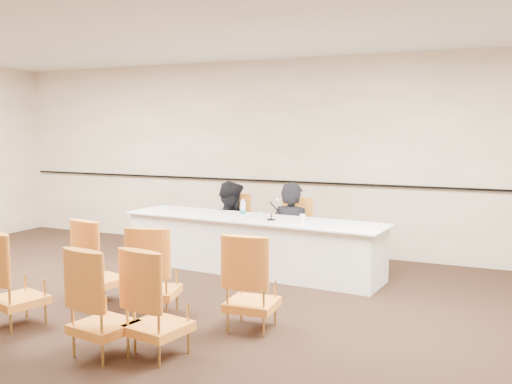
% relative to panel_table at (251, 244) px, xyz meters
% --- Properties ---
extents(floor, '(10.00, 10.00, 0.00)m').
position_rel_panel_table_xyz_m(floor, '(-0.24, -2.53, -0.37)').
color(floor, black).
rests_on(floor, ground).
extents(ceiling, '(10.00, 10.00, 0.00)m').
position_rel_panel_table_xyz_m(ceiling, '(-0.24, -2.53, 2.63)').
color(ceiling, silver).
rests_on(ceiling, ground).
extents(wall_back, '(10.00, 0.04, 3.00)m').
position_rel_panel_table_xyz_m(wall_back, '(-0.24, 1.47, 1.13)').
color(wall_back, '#BBAD93').
rests_on(wall_back, ground).
extents(wall_rail, '(9.80, 0.04, 0.03)m').
position_rel_panel_table_xyz_m(wall_rail, '(-0.24, 1.43, 0.73)').
color(wall_rail, black).
rests_on(wall_rail, wall_back).
extents(panel_table, '(3.74, 1.16, 0.74)m').
position_rel_panel_table_xyz_m(panel_table, '(0.00, 0.00, 0.00)').
color(panel_table, white).
rests_on(panel_table, ground).
extents(panelist_main, '(0.66, 0.46, 1.73)m').
position_rel_panel_table_xyz_m(panelist_main, '(0.38, 0.52, -0.04)').
color(panelist_main, black).
rests_on(panelist_main, ground).
extents(panelist_main_chair, '(0.54, 0.54, 0.95)m').
position_rel_panel_table_xyz_m(panelist_main_chair, '(0.38, 0.52, 0.11)').
color(panelist_main_chair, orange).
rests_on(panelist_main_chair, ground).
extents(panelist_second, '(0.98, 0.89, 1.65)m').
position_rel_panel_table_xyz_m(panelist_second, '(-0.62, 0.60, -0.04)').
color(panelist_second, black).
rests_on(panelist_second, ground).
extents(panelist_second_chair, '(0.54, 0.54, 0.95)m').
position_rel_panel_table_xyz_m(panelist_second_chair, '(-0.62, 0.60, 0.11)').
color(panelist_second_chair, orange).
rests_on(panelist_second_chair, ground).
extents(papers, '(0.35, 0.30, 0.00)m').
position_rel_panel_table_xyz_m(papers, '(0.50, -0.10, 0.37)').
color(papers, white).
rests_on(papers, panel_table).
extents(microphone, '(0.13, 0.22, 0.28)m').
position_rel_panel_table_xyz_m(microphone, '(0.34, -0.12, 0.51)').
color(microphone, black).
rests_on(microphone, panel_table).
extents(water_bottle, '(0.10, 0.10, 0.24)m').
position_rel_panel_table_xyz_m(water_bottle, '(-0.12, 0.00, 0.49)').
color(water_bottle, teal).
rests_on(water_bottle, panel_table).
extents(drinking_glass, '(0.08, 0.08, 0.10)m').
position_rel_panel_table_xyz_m(drinking_glass, '(0.16, -0.04, 0.42)').
color(drinking_glass, silver).
rests_on(drinking_glass, panel_table).
extents(coffee_cup, '(0.08, 0.08, 0.12)m').
position_rel_panel_table_xyz_m(coffee_cup, '(0.78, -0.16, 0.43)').
color(coffee_cup, white).
rests_on(coffee_cup, panel_table).
extents(aud_chair_front_left, '(0.60, 0.60, 0.95)m').
position_rel_panel_table_xyz_m(aud_chair_front_left, '(-0.94, -1.96, 0.11)').
color(aud_chair_front_left, orange).
rests_on(aud_chair_front_left, ground).
extents(aud_chair_front_mid, '(0.61, 0.61, 0.95)m').
position_rel_panel_table_xyz_m(aud_chair_front_mid, '(-0.15, -2.07, 0.11)').
color(aud_chair_front_mid, orange).
rests_on(aud_chair_front_mid, ground).
extents(aud_chair_front_right, '(0.54, 0.54, 0.95)m').
position_rel_panel_table_xyz_m(aud_chair_front_right, '(0.94, -2.04, 0.11)').
color(aud_chair_front_right, orange).
rests_on(aud_chair_front_right, ground).
extents(aud_chair_back_left, '(0.61, 0.61, 0.95)m').
position_rel_panel_table_xyz_m(aud_chair_back_left, '(-1.22, -2.87, 0.11)').
color(aud_chair_back_left, orange).
rests_on(aud_chair_back_left, ground).
extents(aud_chair_back_mid, '(0.58, 0.58, 0.95)m').
position_rel_panel_table_xyz_m(aud_chair_back_mid, '(0.04, -3.13, 0.11)').
color(aud_chair_back_mid, orange).
rests_on(aud_chair_back_mid, ground).
extents(aud_chair_back_right, '(0.58, 0.58, 0.95)m').
position_rel_panel_table_xyz_m(aud_chair_back_right, '(0.48, -2.95, 0.11)').
color(aud_chair_back_right, orange).
rests_on(aud_chair_back_right, ground).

